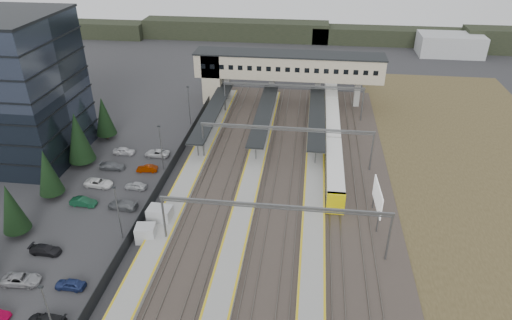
# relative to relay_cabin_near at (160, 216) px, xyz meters

# --- Properties ---
(ground) EXTENTS (220.00, 220.00, 0.00)m
(ground) POSITION_rel_relay_cabin_near_xyz_m (3.92, 4.31, -1.33)
(ground) COLOR #2B2B2D
(ground) RESTS_ON ground
(conifer_row) EXTENTS (4.42, 49.82, 9.50)m
(conifer_row) POSITION_rel_relay_cabin_near_xyz_m (-18.08, 0.44, 3.51)
(conifer_row) COLOR black
(conifer_row) RESTS_ON ground
(car_park) EXTENTS (10.56, 44.47, 1.29)m
(car_park) POSITION_rel_relay_cabin_near_xyz_m (-9.84, -1.52, -0.72)
(car_park) COLOR #97969B
(car_park) RESTS_ON ground
(lampposts) EXTENTS (0.50, 53.25, 8.07)m
(lampposts) POSITION_rel_relay_cabin_near_xyz_m (-4.08, 5.56, 3.01)
(lampposts) COLOR slate
(lampposts) RESTS_ON ground
(fence) EXTENTS (0.08, 90.00, 2.00)m
(fence) POSITION_rel_relay_cabin_near_xyz_m (-2.58, 9.31, -0.33)
(fence) COLOR #26282B
(fence) RESTS_ON ground
(relay_cabin_near) EXTENTS (3.32, 2.52, 2.65)m
(relay_cabin_near) POSITION_rel_relay_cabin_near_xyz_m (0.00, 0.00, 0.00)
(relay_cabin_near) COLOR #AAADAF
(relay_cabin_near) RESTS_ON ground
(relay_cabin_far) EXTENTS (2.75, 2.39, 2.30)m
(relay_cabin_far) POSITION_rel_relay_cabin_near_xyz_m (-0.78, -3.71, -0.18)
(relay_cabin_far) COLOR #AAADAF
(relay_cabin_far) RESTS_ON ground
(rail_corridor) EXTENTS (34.00, 90.00, 0.92)m
(rail_corridor) POSITION_rel_relay_cabin_near_xyz_m (13.25, 9.31, -1.04)
(rail_corridor) COLOR #332B26
(rail_corridor) RESTS_ON ground
(canopies) EXTENTS (23.10, 30.00, 3.28)m
(canopies) POSITION_rel_relay_cabin_near_xyz_m (10.92, 31.31, 2.60)
(canopies) COLOR black
(canopies) RESTS_ON ground
(footbridge) EXTENTS (40.40, 6.40, 11.20)m
(footbridge) POSITION_rel_relay_cabin_near_xyz_m (11.62, 46.31, 6.60)
(footbridge) COLOR tan
(footbridge) RESTS_ON ground
(gantries) EXTENTS (28.40, 62.28, 7.17)m
(gantries) POSITION_rel_relay_cabin_near_xyz_m (15.92, 7.31, 4.67)
(gantries) COLOR slate
(gantries) RESTS_ON ground
(train) EXTENTS (2.60, 54.30, 3.27)m
(train) POSITION_rel_relay_cabin_near_xyz_m (23.92, 31.79, 0.54)
(train) COLOR white
(train) RESTS_ON ground
(billboard) EXTENTS (0.47, 6.48, 5.59)m
(billboard) POSITION_rel_relay_cabin_near_xyz_m (29.38, 4.49, 2.47)
(billboard) COLOR slate
(billboard) RESTS_ON ground
(scrub_east) EXTENTS (34.00, 120.00, 0.06)m
(scrub_east) POSITION_rel_relay_cabin_near_xyz_m (48.92, 9.31, -1.30)
(scrub_east) COLOR #473D22
(scrub_east) RESTS_ON ground
(treeline_far) EXTENTS (170.00, 19.00, 7.00)m
(treeline_far) POSITION_rel_relay_cabin_near_xyz_m (27.73, 96.58, 1.62)
(treeline_far) COLOR black
(treeline_far) RESTS_ON ground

